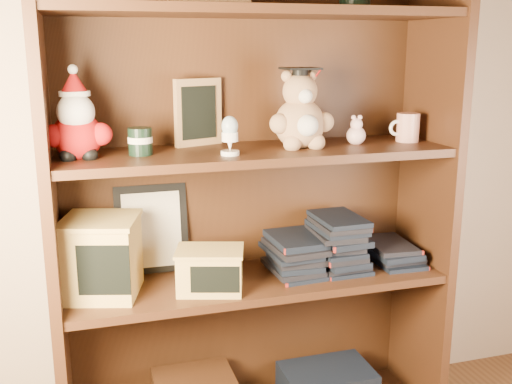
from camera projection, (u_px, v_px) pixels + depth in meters
bookcase at (251, 201)px, 1.84m from camera, size 1.20×0.35×1.60m
shelf_lower at (256, 280)px, 1.86m from camera, size 1.14×0.33×0.02m
shelf_upper at (256, 153)px, 1.76m from camera, size 1.14×0.33×0.02m
santa_plush at (77, 124)px, 1.59m from camera, size 0.18×0.13×0.26m
teachers_tin at (140, 141)px, 1.65m from camera, size 0.07×0.07×0.08m
chalkboard_plaque at (198, 113)px, 1.80m from camera, size 0.15×0.11×0.20m
egg_cup at (230, 134)px, 1.65m from camera, size 0.05×0.05×0.11m
grad_teddy_bear at (300, 117)px, 1.77m from camera, size 0.20×0.17×0.24m
pink_figurine at (356, 133)px, 1.84m from camera, size 0.06×0.06×0.09m
teacher_mug at (407, 127)px, 1.88m from camera, size 0.10×0.07×0.09m
certificate_frame at (152, 229)px, 1.86m from camera, size 0.22×0.06×0.28m
treats_box at (102, 256)px, 1.70m from camera, size 0.26×0.26×0.23m
pencils_box at (210, 270)px, 1.73m from camera, size 0.22×0.19×0.13m
book_stack_left at (293, 256)px, 1.87m from camera, size 0.14×0.20×0.11m
book_stack_mid at (337, 242)px, 1.91m from camera, size 0.14×0.20×0.18m
book_stack_right at (391, 252)px, 1.97m from camera, size 0.14×0.20×0.06m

